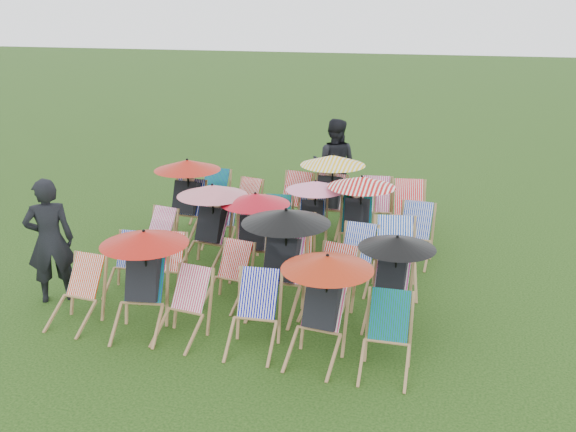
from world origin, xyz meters
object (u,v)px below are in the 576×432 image
(deckchair_29, at_px, (409,211))
(person_rear, at_px, (334,164))
(deckchair_0, at_px, (76,294))
(deckchair_5, at_px, (386,338))
(person_left, at_px, (50,241))

(deckchair_29, relative_size, person_rear, 0.53)
(deckchair_0, distance_m, deckchair_29, 6.05)
(deckchair_5, xyz_separation_m, person_rear, (-1.92, 6.07, 0.51))
(person_rear, bearing_deg, person_left, 60.44)
(deckchair_5, bearing_deg, person_rear, 105.93)
(deckchair_5, distance_m, person_rear, 6.39)
(deckchair_0, relative_size, person_rear, 0.46)
(deckchair_0, height_order, deckchair_5, deckchair_5)
(deckchair_0, height_order, deckchair_29, deckchair_29)
(deckchair_29, relative_size, person_left, 0.55)
(deckchair_29, distance_m, person_rear, 2.23)
(deckchair_5, distance_m, person_left, 4.93)
(person_left, height_order, person_rear, person_rear)
(deckchair_5, height_order, person_rear, person_rear)
(deckchair_5, height_order, deckchair_29, deckchair_29)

